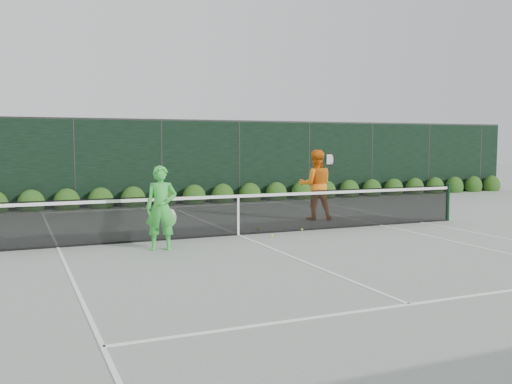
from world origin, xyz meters
name	(u,v)px	position (x,y,z in m)	size (l,w,h in m)	color
ground	(238,235)	(0.00, 0.00, 0.00)	(80.00, 80.00, 0.00)	gray
tennis_net	(237,213)	(-0.02, 0.00, 0.53)	(12.90, 0.10, 1.07)	black
player_woman	(161,208)	(-2.14, -1.10, 0.87)	(0.74, 0.59, 1.75)	green
player_man	(316,185)	(3.06, 1.69, 1.01)	(1.18, 1.05, 2.01)	orange
court_lines	(238,235)	(0.00, 0.00, 0.01)	(11.03, 23.83, 0.01)	white
windscreen_fence	(289,179)	(0.00, -2.71, 1.51)	(32.00, 21.07, 3.06)	black
hedge_row	(164,199)	(0.00, 7.15, 0.23)	(31.66, 0.65, 0.94)	#193A0F
tennis_balls	(277,231)	(1.03, -0.01, 0.03)	(1.17, 1.16, 0.07)	#D1DD31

